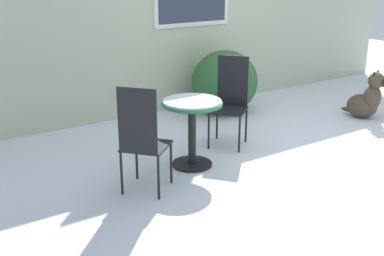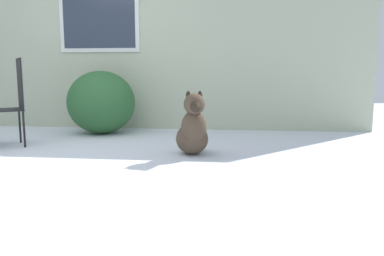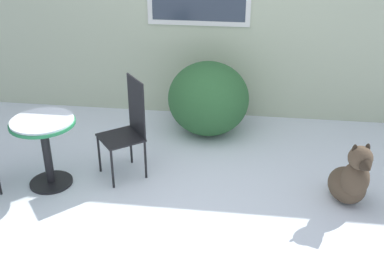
# 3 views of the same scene
# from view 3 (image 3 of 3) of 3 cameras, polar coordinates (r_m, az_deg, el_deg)

# --- Properties ---
(ground_plane) EXTENTS (16.00, 16.00, 0.00)m
(ground_plane) POSITION_cam_3_polar(r_m,az_deg,el_deg) (4.58, -1.00, -9.51)
(ground_plane) COLOR silver
(house_wall) EXTENTS (8.00, 0.10, 2.88)m
(house_wall) POSITION_cam_3_polar(r_m,az_deg,el_deg) (6.03, 1.96, 13.89)
(house_wall) COLOR #B2BC9E
(house_wall) RESTS_ON ground_plane
(shrub_left) EXTENTS (0.97, 0.89, 0.90)m
(shrub_left) POSITION_cam_3_polar(r_m,az_deg,el_deg) (5.75, 1.95, 3.48)
(shrub_left) COLOR #2D6033
(shrub_left) RESTS_ON ground_plane
(patio_table) EXTENTS (0.63, 0.63, 0.72)m
(patio_table) POSITION_cam_3_polar(r_m,az_deg,el_deg) (4.89, -17.08, -1.06)
(patio_table) COLOR black
(patio_table) RESTS_ON ground_plane
(patio_chair_near_table) EXTENTS (0.56, 0.56, 1.04)m
(patio_chair_near_table) POSITION_cam_3_polar(r_m,az_deg,el_deg) (4.90, -7.60, 0.24)
(patio_chair_near_table) COLOR black
(patio_chair_near_table) RESTS_ON ground_plane
(dog) EXTENTS (0.44, 0.65, 0.68)m
(dog) POSITION_cam_3_polar(r_m,az_deg,el_deg) (4.75, 18.31, -5.85)
(dog) COLOR #4C3D2D
(dog) RESTS_ON ground_plane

